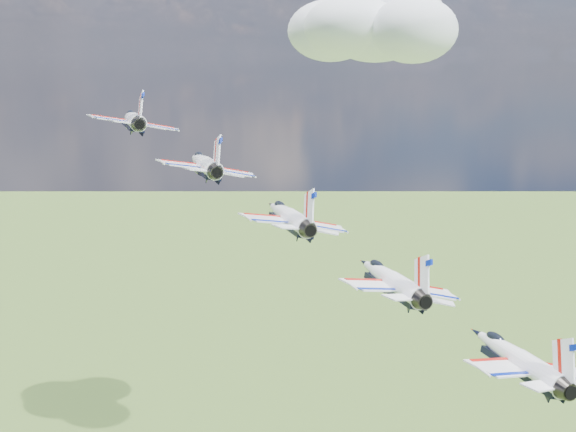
{
  "coord_description": "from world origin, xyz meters",
  "views": [
    {
      "loc": [
        18.71,
        -71.71,
        166.95
      ],
      "look_at": [
        19.71,
        -2.37,
        153.0
      ],
      "focal_mm": 50.0,
      "sensor_mm": 36.0,
      "label": 1
    }
  ],
  "objects_px": {
    "jet_2": "(288,216)",
    "jet_3": "(390,279)",
    "jet_1": "(204,164)",
    "jet_0": "(133,120)",
    "jet_4": "(516,358)"
  },
  "relations": [
    {
      "from": "jet_1",
      "to": "jet_2",
      "type": "bearing_deg",
      "value": -59.51
    },
    {
      "from": "jet_1",
      "to": "jet_2",
      "type": "height_order",
      "value": "jet_1"
    },
    {
      "from": "jet_1",
      "to": "jet_4",
      "type": "xyz_separation_m",
      "value": [
        24.16,
        -23.09,
        -10.95
      ]
    },
    {
      "from": "jet_3",
      "to": "jet_4",
      "type": "distance_m",
      "value": 11.72
    },
    {
      "from": "jet_2",
      "to": "jet_3",
      "type": "height_order",
      "value": "jet_2"
    },
    {
      "from": "jet_0",
      "to": "jet_4",
      "type": "xyz_separation_m",
      "value": [
        32.22,
        -30.79,
        -14.6
      ]
    },
    {
      "from": "jet_0",
      "to": "jet_1",
      "type": "xyz_separation_m",
      "value": [
        8.05,
        -7.7,
        -3.65
      ]
    },
    {
      "from": "jet_0",
      "to": "jet_1",
      "type": "height_order",
      "value": "jet_0"
    },
    {
      "from": "jet_2",
      "to": "jet_0",
      "type": "bearing_deg",
      "value": 120.49
    },
    {
      "from": "jet_1",
      "to": "jet_4",
      "type": "distance_m",
      "value": 35.17
    },
    {
      "from": "jet_1",
      "to": "jet_3",
      "type": "distance_m",
      "value": 23.45
    },
    {
      "from": "jet_1",
      "to": "jet_3",
      "type": "height_order",
      "value": "jet_1"
    },
    {
      "from": "jet_1",
      "to": "jet_2",
      "type": "xyz_separation_m",
      "value": [
        8.05,
        -7.7,
        -3.65
      ]
    },
    {
      "from": "jet_0",
      "to": "jet_3",
      "type": "distance_m",
      "value": 35.17
    },
    {
      "from": "jet_0",
      "to": "jet_2",
      "type": "relative_size",
      "value": 1.0
    }
  ]
}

